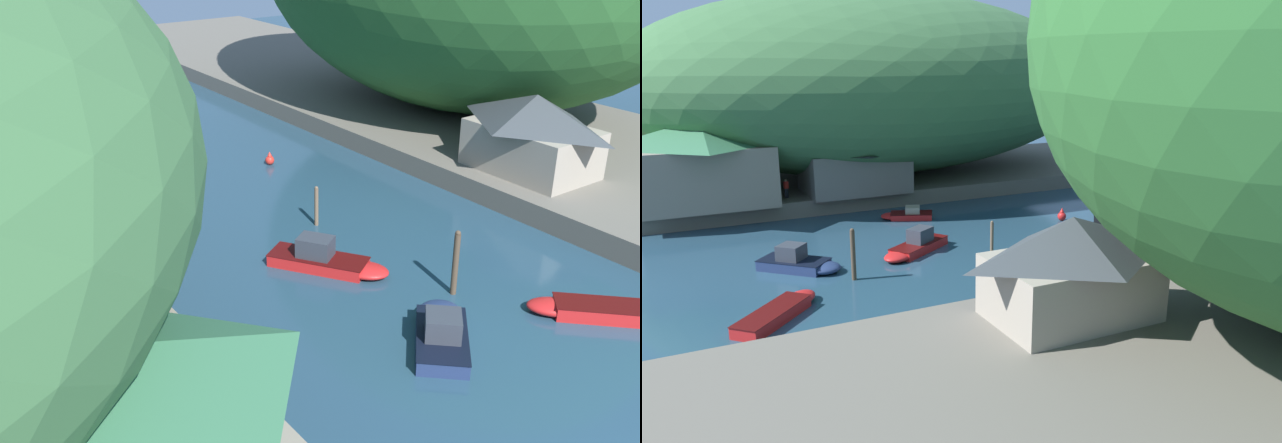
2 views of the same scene
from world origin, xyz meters
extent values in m
plane|color=#234256|center=(0.00, 30.00, 0.00)|extent=(130.00, 130.00, 0.00)
cube|color=#666056|center=(-24.02, 30.00, 0.71)|extent=(22.00, 120.00, 1.42)
ellipsoid|color=#3D6B3D|center=(-25.12, 25.56, 10.76)|extent=(36.24, 50.74, 18.69)
cube|color=gray|center=(-16.20, 7.72, 3.91)|extent=(8.84, 10.67, 4.98)
pyramid|color=#38704C|center=(-16.20, 7.72, 7.46)|extent=(9.55, 11.52, 2.12)
cube|color=slate|center=(-15.54, 20.44, 3.28)|extent=(6.89, 9.01, 3.73)
pyramid|color=#3D4247|center=(-15.54, 20.44, 5.66)|extent=(7.44, 9.73, 1.03)
cube|color=gray|center=(17.11, 21.04, 2.92)|extent=(5.04, 7.52, 3.01)
pyramid|color=#3D4247|center=(17.11, 21.04, 5.40)|extent=(5.45, 8.12, 1.94)
cube|color=black|center=(-0.79, 37.74, 0.32)|extent=(3.42, 3.23, 0.63)
ellipsoid|color=black|center=(-1.95, 38.67, 0.32)|extent=(2.20, 2.23, 0.63)
cube|color=black|center=(-0.79, 37.74, 0.65)|extent=(3.49, 3.30, 0.03)
cube|color=navy|center=(0.17, 11.44, 0.33)|extent=(4.52, 4.64, 0.66)
ellipsoid|color=navy|center=(1.66, 13.04, 0.33)|extent=(2.96, 2.97, 0.66)
cube|color=black|center=(0.17, 11.44, 0.67)|extent=(4.61, 4.74, 0.03)
cube|color=#333842|center=(0.08, 11.34, 1.17)|extent=(2.13, 2.13, 1.02)
cube|color=black|center=(-5.13, 47.41, 0.28)|extent=(2.95, 1.52, 0.57)
ellipsoid|color=black|center=(-6.55, 47.29, 0.28)|extent=(1.53, 1.33, 0.57)
cube|color=black|center=(-5.13, 47.41, 0.58)|extent=(3.01, 1.55, 0.03)
cube|color=#333842|center=(-5.04, 47.42, 0.95)|extent=(1.07, 0.97, 0.76)
cube|color=red|center=(-8.69, 23.27, 0.24)|extent=(3.06, 3.92, 0.47)
ellipsoid|color=red|center=(-9.36, 21.67, 0.24)|extent=(2.30, 2.28, 0.47)
cube|color=#450A0A|center=(-8.69, 23.27, 0.49)|extent=(3.12, 4.00, 0.03)
cube|color=#9E937F|center=(-8.65, 23.37, 0.76)|extent=(1.67, 1.62, 0.58)
cube|color=red|center=(8.10, 8.66, 0.32)|extent=(4.69, 4.63, 0.65)
ellipsoid|color=red|center=(6.30, 10.42, 0.32)|extent=(2.84, 2.82, 0.65)
cube|color=#450A0A|center=(8.10, 8.66, 0.66)|extent=(4.78, 4.73, 0.03)
cube|color=red|center=(0.10, 20.32, 0.30)|extent=(4.24, 5.15, 0.60)
ellipsoid|color=red|center=(1.48, 18.24, 0.30)|extent=(2.79, 3.02, 0.60)
cube|color=#450A0A|center=(0.10, 20.32, 0.62)|extent=(4.33, 5.25, 0.03)
cube|color=#333842|center=(0.02, 20.45, 1.13)|extent=(2.00, 2.15, 1.06)
cylinder|color=#4C3D2D|center=(3.82, 14.38, 1.57)|extent=(0.30, 0.30, 3.14)
sphere|color=#4C3D2D|center=(3.82, 14.38, 3.20)|extent=(0.27, 0.27, 0.27)
cylinder|color=brown|center=(3.04, 24.64, 1.13)|extent=(0.24, 0.24, 2.25)
sphere|color=brown|center=(3.04, 24.64, 2.30)|extent=(0.21, 0.21, 0.21)
sphere|color=red|center=(6.30, 35.04, 0.32)|extent=(0.65, 0.65, 0.65)
cone|color=red|center=(6.30, 35.04, 0.81)|extent=(0.32, 0.32, 0.32)
sphere|color=red|center=(-2.37, 34.45, 0.37)|extent=(0.73, 0.73, 0.73)
cone|color=red|center=(-2.37, 34.45, 0.92)|extent=(0.37, 0.37, 0.37)
cylinder|color=#282D3D|center=(-15.14, 14.03, 1.84)|extent=(0.13, 0.13, 0.85)
cylinder|color=#282D3D|center=(-15.19, 14.20, 1.84)|extent=(0.13, 0.13, 0.85)
cube|color=#B2231E|center=(-15.17, 14.11, 2.58)|extent=(0.33, 0.43, 0.62)
sphere|color=tan|center=(-15.17, 14.11, 3.00)|extent=(0.22, 0.22, 0.22)
camera|label=1|loc=(-18.63, -6.12, 17.26)|focal=40.00mm
camera|label=2|loc=(39.66, 4.06, 13.56)|focal=35.00mm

